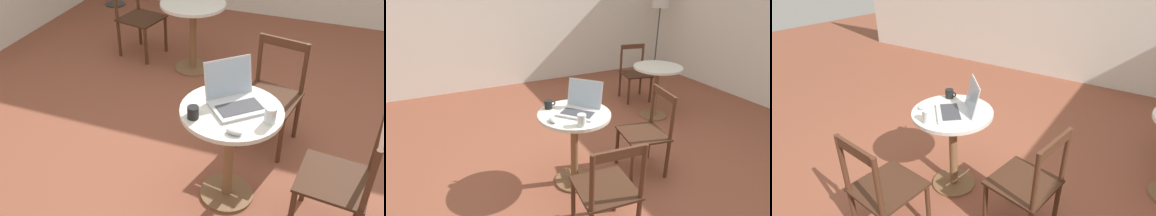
# 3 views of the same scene
# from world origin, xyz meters

# --- Properties ---
(ground_plane) EXTENTS (16.00, 16.00, 0.00)m
(ground_plane) POSITION_xyz_m (0.00, 0.00, 0.00)
(ground_plane) COLOR brown
(cafe_table_near) EXTENTS (0.66, 0.66, 0.74)m
(cafe_table_near) POSITION_xyz_m (-0.27, 0.05, 0.56)
(cafe_table_near) COLOR brown
(cafe_table_near) RESTS_ON ground_plane
(cafe_table_mid) EXTENTS (0.66, 0.66, 0.74)m
(cafe_table_mid) POSITION_xyz_m (1.41, 0.94, 0.56)
(cafe_table_mid) COLOR brown
(cafe_table_mid) RESTS_ON ground_plane
(chair_near_front) EXTENTS (0.46, 0.46, 0.87)m
(chair_near_front) POSITION_xyz_m (-0.34, -0.68, 0.44)
(chair_near_front) COLOR #472819
(chair_near_front) RESTS_ON ground_plane
(chair_near_right) EXTENTS (0.49, 0.49, 0.87)m
(chair_near_right) POSITION_xyz_m (0.47, -0.08, 0.44)
(chair_near_right) COLOR #472819
(chair_near_right) RESTS_ON ground_plane
(chair_mid_back) EXTENTS (0.50, 0.50, 0.87)m
(chair_mid_back) POSITION_xyz_m (1.55, 1.64, 0.44)
(chair_mid_back) COLOR #472819
(chair_mid_back) RESTS_ON ground_plane
(laptop) EXTENTS (0.45, 0.45, 0.27)m
(laptop) POSITION_xyz_m (-0.21, 0.05, 0.80)
(laptop) COLOR #B7B7BC
(laptop) RESTS_ON cafe_table_near
(mouse) EXTENTS (0.06, 0.10, 0.03)m
(mouse) POSITION_xyz_m (-0.51, -0.03, 0.76)
(mouse) COLOR #B7B7BC
(mouse) RESTS_ON cafe_table_near
(mug) EXTENTS (0.11, 0.07, 0.08)m
(mug) POSITION_xyz_m (-0.44, 0.25, 0.78)
(mug) COLOR black
(mug) RESTS_ON cafe_table_near
(drinking_glass) EXTENTS (0.07, 0.07, 0.10)m
(drinking_glass) POSITION_xyz_m (-0.32, -0.20, 0.79)
(drinking_glass) COLOR silver
(drinking_glass) RESTS_ON cafe_table_near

